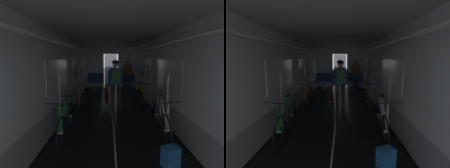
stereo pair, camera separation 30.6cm
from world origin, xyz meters
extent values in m
cube|color=black|center=(-1.41, 3.25, 0.00)|extent=(0.08, 11.50, 0.01)
cube|color=black|center=(1.41, 3.25, 0.00)|extent=(0.08, 11.50, 0.01)
cube|color=beige|center=(0.00, 3.25, 0.00)|extent=(0.03, 11.27, 0.00)
cube|color=#9EA0A5|center=(-1.51, 3.25, 0.30)|extent=(0.12, 11.50, 0.60)
cube|color=white|center=(-1.51, 3.25, 1.53)|extent=(0.12, 11.50, 1.85)
cube|color=white|center=(-1.45, 2.67, 1.35)|extent=(0.02, 1.90, 0.80)
cube|color=white|center=(-1.45, 5.55, 1.35)|extent=(0.02, 1.90, 0.80)
cube|color=white|center=(-1.45, 8.42, 1.35)|extent=(0.02, 1.90, 0.80)
cube|color=yellow|center=(-1.45, 2.79, 1.35)|extent=(0.01, 0.20, 0.28)
cylinder|color=white|center=(-1.17, 3.25, 2.10)|extent=(0.07, 11.04, 0.07)
cylinder|color=#B7BABF|center=(-1.27, 2.10, 0.70)|extent=(0.04, 0.04, 1.40)
cylinder|color=#B7BABF|center=(-1.27, 4.70, 0.70)|extent=(0.04, 0.04, 1.40)
cube|color=#9EA0A5|center=(1.51, 3.25, 0.30)|extent=(0.12, 11.50, 0.60)
cube|color=white|center=(1.51, 3.25, 1.53)|extent=(0.12, 11.50, 1.85)
cube|color=white|center=(1.45, 2.67, 1.35)|extent=(0.02, 1.90, 0.80)
cube|color=white|center=(1.45, 5.55, 1.35)|extent=(0.02, 1.90, 0.80)
cube|color=white|center=(1.45, 8.42, 1.35)|extent=(0.02, 1.90, 0.80)
cube|color=yellow|center=(1.45, 2.84, 1.35)|extent=(0.01, 0.20, 0.28)
cylinder|color=white|center=(1.17, 3.25, 2.10)|extent=(0.07, 11.04, 0.07)
cylinder|color=#B7BABF|center=(1.27, 2.10, 0.70)|extent=(0.04, 0.04, 1.40)
cylinder|color=#B7BABF|center=(1.27, 4.70, 0.70)|extent=(0.04, 0.04, 1.40)
cube|color=white|center=(-0.95, 9.06, 1.23)|extent=(1.00, 0.12, 2.45)
cube|color=white|center=(0.95, 9.06, 1.23)|extent=(1.00, 0.12, 2.45)
cube|color=white|center=(0.00, 9.06, 2.25)|extent=(0.90, 0.12, 0.40)
cube|color=#4C4F54|center=(0.00, 9.76, 1.03)|extent=(0.81, 0.04, 2.05)
cube|color=silver|center=(0.00, 3.25, 2.51)|extent=(3.14, 11.62, 0.12)
cylinder|color=gray|center=(-0.90, 8.00, 0.22)|extent=(0.12, 0.12, 0.44)
cube|color=#2D4784|center=(-0.90, 8.00, 0.49)|extent=(0.96, 0.44, 0.10)
cube|color=#2D4784|center=(-0.90, 8.19, 0.74)|extent=(0.96, 0.08, 0.40)
torus|color=gray|center=(-1.33, 8.22, 0.94)|extent=(0.14, 0.14, 0.02)
cylinder|color=gray|center=(0.90, 8.00, 0.22)|extent=(0.12, 0.12, 0.44)
cube|color=#2D4784|center=(0.90, 8.00, 0.49)|extent=(0.96, 0.44, 0.10)
cube|color=#2D4784|center=(0.90, 8.19, 0.74)|extent=(0.96, 0.08, 0.40)
torus|color=gray|center=(0.47, 8.22, 0.94)|extent=(0.14, 0.14, 0.02)
torus|color=black|center=(-1.11, 2.35, 0.33)|extent=(0.11, 0.67, 0.67)
cylinder|color=#B2B2B7|center=(-1.11, 2.35, 0.33)|extent=(0.10, 0.05, 0.06)
torus|color=black|center=(-1.07, 1.33, 0.33)|extent=(0.11, 0.67, 0.67)
cylinder|color=#B2B2B7|center=(-1.07, 1.33, 0.33)|extent=(0.10, 0.05, 0.06)
cylinder|color=#1E8438|center=(-1.10, 1.64, 0.55)|extent=(0.06, 0.54, 0.56)
cylinder|color=#1E8438|center=(-1.12, 2.05, 0.55)|extent=(0.09, 0.34, 0.55)
cylinder|color=#1E8438|center=(-1.13, 1.80, 0.82)|extent=(0.07, 0.82, 0.04)
cylinder|color=#1E8438|center=(-1.13, 2.28, 0.58)|extent=(0.06, 0.17, 0.49)
cylinder|color=#1E8438|center=(-1.10, 2.12, 0.31)|extent=(0.05, 0.45, 0.07)
cylinder|color=#1E8438|center=(-1.09, 1.36, 0.58)|extent=(0.07, 0.09, 0.49)
cylinder|color=black|center=(-1.09, 1.90, 0.29)|extent=(0.03, 0.17, 0.17)
ellipsoid|color=black|center=(-1.15, 2.23, 0.88)|extent=(0.10, 0.24, 0.07)
cylinder|color=black|center=(-1.12, 1.34, 0.92)|extent=(0.44, 0.04, 0.06)
torus|color=black|center=(1.12, 2.43, 0.33)|extent=(0.14, 0.67, 0.67)
cylinder|color=#B2B2B7|center=(1.12, 2.43, 0.33)|extent=(0.10, 0.06, 0.06)
torus|color=black|center=(1.06, 1.41, 0.33)|extent=(0.14, 0.67, 0.67)
cylinder|color=#B2B2B7|center=(1.06, 1.41, 0.33)|extent=(0.10, 0.06, 0.06)
cylinder|color=silver|center=(1.10, 1.73, 0.55)|extent=(0.06, 0.54, 0.56)
cylinder|color=silver|center=(1.12, 2.14, 0.55)|extent=(0.10, 0.34, 0.55)
cylinder|color=silver|center=(1.13, 1.88, 0.82)|extent=(0.09, 0.82, 0.04)
cylinder|color=silver|center=(1.14, 2.36, 0.58)|extent=(0.06, 0.17, 0.49)
cylinder|color=silver|center=(1.11, 2.21, 0.31)|extent=(0.06, 0.45, 0.07)
cylinder|color=silver|center=(1.08, 1.44, 0.58)|extent=(0.08, 0.09, 0.49)
cylinder|color=black|center=(1.09, 1.98, 0.29)|extent=(0.04, 0.17, 0.17)
ellipsoid|color=black|center=(1.17, 2.31, 0.88)|extent=(0.11, 0.25, 0.07)
cylinder|color=black|center=(1.11, 1.42, 0.92)|extent=(0.44, 0.05, 0.06)
torus|color=black|center=(-1.08, 4.78, 0.33)|extent=(0.13, 0.67, 0.67)
cylinder|color=#B2B2B7|center=(-1.08, 4.78, 0.33)|extent=(0.10, 0.06, 0.06)
torus|color=black|center=(-1.00, 3.76, 0.33)|extent=(0.13, 0.67, 0.67)
cylinder|color=#B2B2B7|center=(-1.00, 3.76, 0.33)|extent=(0.10, 0.06, 0.06)
cylinder|color=orange|center=(-1.04, 4.07, 0.55)|extent=(0.04, 0.54, 0.56)
cylinder|color=orange|center=(-1.07, 4.48, 0.55)|extent=(0.10, 0.34, 0.55)
cylinder|color=orange|center=(-1.07, 4.22, 0.82)|extent=(0.09, 0.82, 0.04)
cylinder|color=orange|center=(-1.09, 4.70, 0.58)|extent=(0.05, 0.17, 0.49)
cylinder|color=orange|center=(-1.06, 4.55, 0.31)|extent=(0.06, 0.45, 0.07)
cylinder|color=orange|center=(-1.02, 3.79, 0.58)|extent=(0.07, 0.09, 0.49)
cylinder|color=black|center=(-1.04, 4.33, 0.29)|extent=(0.04, 0.17, 0.17)
ellipsoid|color=black|center=(-1.11, 4.65, 0.88)|extent=(0.11, 0.25, 0.07)
cylinder|color=black|center=(-1.05, 3.77, 0.92)|extent=(0.44, 0.06, 0.05)
torus|color=black|center=(1.10, 4.83, 0.33)|extent=(0.14, 0.67, 0.67)
cylinder|color=#B2B2B7|center=(1.10, 4.83, 0.33)|extent=(0.10, 0.06, 0.06)
torus|color=black|center=(1.01, 3.82, 0.33)|extent=(0.14, 0.67, 0.67)
cylinder|color=#B2B2B7|center=(1.01, 3.82, 0.33)|extent=(0.10, 0.06, 0.06)
cylinder|color=yellow|center=(1.05, 4.13, 0.55)|extent=(0.05, 0.54, 0.56)
cylinder|color=yellow|center=(1.09, 4.54, 0.55)|extent=(0.10, 0.34, 0.55)
cylinder|color=yellow|center=(1.08, 4.28, 0.82)|extent=(0.11, 0.82, 0.04)
cylinder|color=yellow|center=(1.11, 4.76, 0.58)|extent=(0.05, 0.17, 0.49)
cylinder|color=yellow|center=(1.08, 4.61, 0.31)|extent=(0.07, 0.45, 0.07)
cylinder|color=yellow|center=(1.03, 3.85, 0.58)|extent=(0.07, 0.09, 0.49)
cylinder|color=black|center=(1.06, 4.38, 0.29)|extent=(0.04, 0.17, 0.17)
ellipsoid|color=black|center=(1.13, 4.71, 0.88)|extent=(0.11, 0.25, 0.07)
cylinder|color=black|center=(1.05, 3.82, 0.92)|extent=(0.44, 0.06, 0.05)
cylinder|color=#2D2D33|center=(0.01, 4.00, 0.45)|extent=(0.13, 0.13, 0.90)
cylinder|color=#2D2D33|center=(0.21, 4.02, 0.45)|extent=(0.13, 0.13, 0.90)
cube|color=#2D4C99|center=(0.11, 4.01, 1.18)|extent=(0.38, 0.26, 0.56)
cylinder|color=#2D4C99|center=(-0.11, 4.01, 1.13)|extent=(0.11, 0.20, 0.53)
cylinder|color=#2D4C99|center=(0.33, 4.06, 1.13)|extent=(0.11, 0.20, 0.53)
sphere|color=beige|center=(0.11, 4.01, 1.58)|extent=(0.21, 0.21, 0.21)
ellipsoid|color=black|center=(0.11, 4.01, 1.65)|extent=(0.27, 0.30, 0.16)
cube|color=#3D703D|center=(0.13, 3.84, 1.22)|extent=(0.30, 0.19, 0.40)
torus|color=black|center=(-0.15, 3.76, 0.33)|extent=(0.12, 0.67, 0.67)
cylinder|color=#B2B2B7|center=(-0.15, 3.76, 0.33)|extent=(0.10, 0.06, 0.05)
torus|color=black|center=(-0.26, 4.77, 0.33)|extent=(0.12, 0.67, 0.67)
cylinder|color=#B2B2B7|center=(-0.26, 4.77, 0.33)|extent=(0.10, 0.06, 0.05)
cylinder|color=red|center=(-0.23, 4.46, 0.55)|extent=(0.09, 0.54, 0.56)
cylinder|color=red|center=(-0.18, 4.05, 0.55)|extent=(0.08, 0.34, 0.55)
cylinder|color=red|center=(-0.20, 4.30, 0.82)|extent=(0.13, 0.82, 0.03)
cylinder|color=red|center=(-0.15, 3.83, 0.58)|extent=(0.04, 0.17, 0.49)
cylinder|color=red|center=(-0.17, 3.98, 0.31)|extent=(0.08, 0.45, 0.07)
cylinder|color=red|center=(-0.26, 4.74, 0.58)|extent=(0.04, 0.09, 0.49)
cylinder|color=black|center=(-0.20, 4.20, 0.29)|extent=(0.03, 0.17, 0.17)
ellipsoid|color=black|center=(-0.15, 3.88, 0.88)|extent=(0.12, 0.25, 0.06)
cylinder|color=black|center=(-0.26, 4.76, 0.92)|extent=(0.44, 0.07, 0.03)
cylinder|color=#384C75|center=(1.00, 7.70, 0.45)|extent=(0.13, 0.13, 0.90)
cylinder|color=#384C75|center=(0.80, 7.70, 0.45)|extent=(0.13, 0.13, 0.90)
cube|color=olive|center=(0.90, 7.70, 1.18)|extent=(0.36, 0.22, 0.56)
cylinder|color=olive|center=(1.12, 7.68, 1.13)|extent=(0.09, 0.20, 0.53)
cylinder|color=olive|center=(0.68, 7.68, 1.13)|extent=(0.09, 0.20, 0.53)
sphere|color=#9E7051|center=(0.90, 7.70, 1.58)|extent=(0.21, 0.21, 0.21)
cube|color=#1E5693|center=(0.90, 0.73, 0.17)|extent=(0.32, 0.28, 0.34)
camera|label=1|loc=(-0.11, -1.93, 1.78)|focal=28.04mm
camera|label=2|loc=(0.19, -1.93, 1.78)|focal=28.04mm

